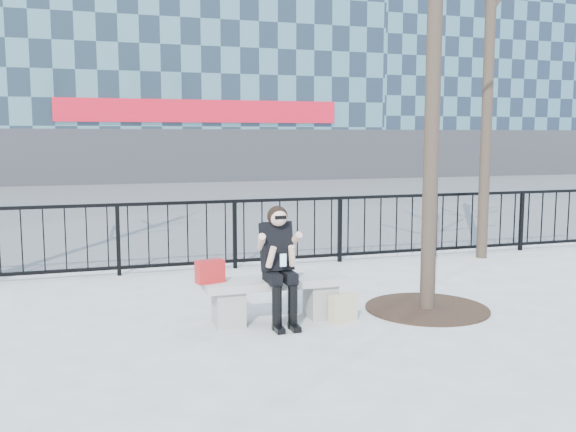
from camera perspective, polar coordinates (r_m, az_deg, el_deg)
name	(u,v)px	position (r m, az deg, el deg)	size (l,w,h in m)	color
ground	(276,320)	(7.47, -1.11, -9.25)	(120.00, 120.00, 0.00)	gray
street_surface	(151,199)	(22.07, -12.11, 1.52)	(60.00, 23.00, 0.01)	#474747
railing	(222,235)	(10.20, -5.85, -1.66)	(14.00, 0.06, 1.10)	black
tree_grate	(427,308)	(8.10, 12.24, -8.02)	(1.50, 1.50, 0.02)	black
bench_main	(276,295)	(7.39, -1.11, -7.01)	(1.65, 0.46, 0.49)	gray
seated_woman	(280,266)	(7.16, -0.76, -4.45)	(0.50, 0.64, 1.34)	black
handbag	(210,271)	(7.17, -6.95, -4.92)	(0.31, 0.15, 0.25)	#B41617
shopping_bag	(343,308)	(7.40, 4.92, -8.17)	(0.34, 0.12, 0.32)	beige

